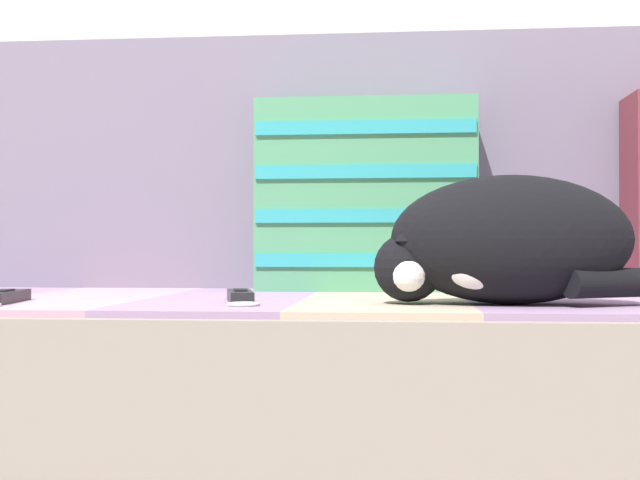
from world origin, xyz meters
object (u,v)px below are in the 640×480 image
object	(u,v)px
couch	(384,417)
throw_pillow_striped	(366,196)
game_remote_far	(240,297)
sleeping_cat	(502,243)
game_remote_near	(4,297)

from	to	relation	value
couch	throw_pillow_striped	size ratio (longest dim) A/B	4.45
game_remote_far	sleeping_cat	bearing A→B (deg)	-2.93
throw_pillow_striped	game_remote_far	bearing A→B (deg)	-115.27
throw_pillow_striped	game_remote_near	size ratio (longest dim) A/B	2.15
throw_pillow_striped	game_remote_near	distance (m)	0.73
sleeping_cat	couch	bearing A→B (deg)	130.96
game_remote_near	game_remote_far	xyz separation A→B (m)	(0.37, 0.05, -0.00)
couch	game_remote_far	xyz separation A→B (m)	(-0.23, -0.19, 0.23)
sleeping_cat	game_remote_far	distance (m)	0.41
sleeping_cat	throw_pillow_striped	bearing A→B (deg)	117.91
couch	game_remote_near	size ratio (longest dim) A/B	9.59
throw_pillow_striped	game_remote_near	bearing A→B (deg)	-141.41
sleeping_cat	game_remote_far	size ratio (longest dim) A/B	2.19
throw_pillow_striped	game_remote_near	world-z (taller)	throw_pillow_striped
sleeping_cat	game_remote_near	size ratio (longest dim) A/B	2.10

